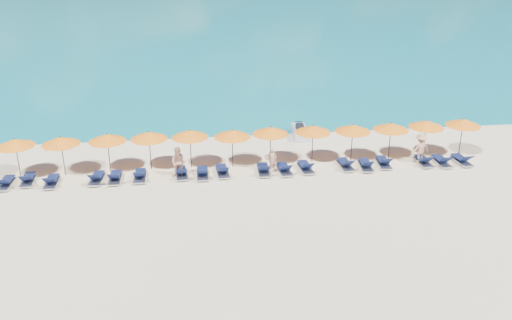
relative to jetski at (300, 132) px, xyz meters
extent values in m
plane|color=beige|center=(-3.64, -9.41, -0.34)|extent=(1400.00, 1400.00, 0.00)
cube|color=silver|center=(0.00, 0.02, -0.05)|extent=(1.03, 2.39, 0.54)
cube|color=black|center=(-0.01, -0.17, 0.34)|extent=(0.55, 1.01, 0.34)
cylinder|color=black|center=(0.04, 0.61, 0.49)|extent=(0.54, 0.09, 0.06)
imported|color=tan|center=(-2.59, -5.45, 0.39)|extent=(0.64, 0.62, 1.47)
imported|color=tan|center=(-7.75, -5.46, 0.53)|extent=(0.96, 0.75, 1.74)
imported|color=tan|center=(6.05, -5.10, 0.54)|extent=(1.24, 0.80, 1.76)
cylinder|color=black|center=(-16.38, -4.40, 0.76)|extent=(0.05, 0.05, 2.20)
cone|color=orange|center=(-16.38, -4.40, 1.68)|extent=(2.10, 2.10, 0.42)
sphere|color=black|center=(-16.38, -4.40, 1.90)|extent=(0.08, 0.08, 0.08)
cylinder|color=black|center=(-14.01, -4.37, 0.76)|extent=(0.05, 0.05, 2.20)
cone|color=orange|center=(-14.01, -4.37, 1.68)|extent=(2.10, 2.10, 0.42)
sphere|color=black|center=(-14.01, -4.37, 1.90)|extent=(0.08, 0.08, 0.08)
cylinder|color=black|center=(-11.58, -4.22, 0.76)|extent=(0.05, 0.05, 2.20)
cone|color=orange|center=(-11.58, -4.22, 1.68)|extent=(2.10, 2.10, 0.42)
sphere|color=black|center=(-11.58, -4.22, 1.90)|extent=(0.08, 0.08, 0.08)
cylinder|color=black|center=(-9.33, -4.13, 0.76)|extent=(0.05, 0.05, 2.20)
cone|color=orange|center=(-9.33, -4.13, 1.68)|extent=(2.10, 2.10, 0.42)
sphere|color=black|center=(-9.33, -4.13, 1.90)|extent=(0.08, 0.08, 0.08)
cylinder|color=black|center=(-7.08, -4.14, 0.76)|extent=(0.05, 0.05, 2.20)
cone|color=orange|center=(-7.08, -4.14, 1.68)|extent=(2.10, 2.10, 0.42)
sphere|color=black|center=(-7.08, -4.14, 1.90)|extent=(0.08, 0.08, 0.08)
cylinder|color=black|center=(-4.73, -4.39, 0.76)|extent=(0.05, 0.05, 2.20)
cone|color=orange|center=(-4.73, -4.39, 1.68)|extent=(2.10, 2.10, 0.42)
sphere|color=black|center=(-4.73, -4.39, 1.90)|extent=(0.08, 0.08, 0.08)
cylinder|color=black|center=(-2.54, -4.16, 0.76)|extent=(0.05, 0.05, 2.20)
cone|color=orange|center=(-2.54, -4.16, 1.68)|extent=(2.10, 2.10, 0.42)
sphere|color=black|center=(-2.54, -4.16, 1.90)|extent=(0.08, 0.08, 0.08)
cylinder|color=black|center=(-0.09, -4.20, 0.76)|extent=(0.05, 0.05, 2.20)
cone|color=orange|center=(-0.09, -4.20, 1.68)|extent=(2.10, 2.10, 0.42)
sphere|color=black|center=(-0.09, -4.20, 1.90)|extent=(0.08, 0.08, 0.08)
cylinder|color=black|center=(2.20, -4.33, 0.76)|extent=(0.05, 0.05, 2.20)
cone|color=orange|center=(2.20, -4.33, 1.68)|extent=(2.10, 2.10, 0.42)
sphere|color=black|center=(2.20, -4.33, 1.90)|extent=(0.08, 0.08, 0.08)
cylinder|color=black|center=(4.48, -4.31, 0.76)|extent=(0.05, 0.05, 2.20)
cone|color=orange|center=(4.48, -4.31, 1.68)|extent=(2.10, 2.10, 0.42)
sphere|color=black|center=(4.48, -4.31, 1.90)|extent=(0.08, 0.08, 0.08)
cylinder|color=black|center=(6.67, -4.15, 0.76)|extent=(0.05, 0.05, 2.20)
cone|color=orange|center=(6.67, -4.15, 1.68)|extent=(2.10, 2.10, 0.42)
sphere|color=black|center=(6.67, -4.15, 1.90)|extent=(0.08, 0.08, 0.08)
cylinder|color=black|center=(8.94, -4.14, 0.76)|extent=(0.05, 0.05, 2.20)
cone|color=orange|center=(8.94, -4.14, 1.68)|extent=(2.10, 2.10, 0.42)
sphere|color=black|center=(8.94, -4.14, 1.90)|extent=(0.08, 0.08, 0.08)
cube|color=silver|center=(-16.83, -5.55, -0.20)|extent=(0.69, 1.72, 0.06)
cube|color=#0F1941|center=(-16.82, -5.30, -0.04)|extent=(0.60, 1.12, 0.04)
cube|color=#0F1941|center=(-16.86, -6.09, 0.21)|extent=(0.57, 0.56, 0.43)
cube|color=silver|center=(-15.78, -5.26, -0.20)|extent=(0.70, 1.73, 0.06)
cube|color=#0F1941|center=(-15.79, -5.01, -0.04)|extent=(0.60, 1.13, 0.04)
cube|color=#0F1941|center=(-15.75, -5.81, 0.21)|extent=(0.58, 0.56, 0.43)
cube|color=silver|center=(-14.47, -5.66, -0.20)|extent=(0.63, 1.70, 0.06)
cube|color=#0F1941|center=(-14.47, -5.41, -0.04)|extent=(0.56, 1.10, 0.04)
cube|color=#0F1941|center=(-14.48, -6.21, 0.21)|extent=(0.55, 0.54, 0.43)
cube|color=silver|center=(-12.15, -5.53, -0.20)|extent=(0.79, 1.75, 0.06)
cube|color=#0F1941|center=(-12.13, -5.28, -0.04)|extent=(0.66, 1.15, 0.04)
cube|color=#0F1941|center=(-12.21, -6.08, 0.21)|extent=(0.60, 0.59, 0.43)
cube|color=silver|center=(-11.18, -5.57, -0.20)|extent=(0.65, 1.71, 0.06)
cube|color=#0F1941|center=(-11.18, -5.32, -0.04)|extent=(0.57, 1.11, 0.04)
cube|color=#0F1941|center=(-11.19, -6.12, 0.21)|extent=(0.56, 0.55, 0.43)
cube|color=silver|center=(-9.87, -5.49, -0.20)|extent=(0.63, 1.70, 0.06)
cube|color=#0F1941|center=(-9.87, -5.24, -0.04)|extent=(0.56, 1.10, 0.04)
cube|color=#0F1941|center=(-9.88, -6.04, 0.21)|extent=(0.55, 0.54, 0.43)
cube|color=silver|center=(-7.64, -5.39, -0.20)|extent=(0.75, 1.74, 0.06)
cube|color=#0F1941|center=(-7.66, -5.14, -0.04)|extent=(0.63, 1.14, 0.04)
cube|color=#0F1941|center=(-7.60, -5.94, 0.21)|extent=(0.59, 0.58, 0.43)
cube|color=silver|center=(-6.49, -5.57, -0.20)|extent=(0.63, 1.70, 0.06)
cube|color=#0F1941|center=(-6.49, -5.32, -0.04)|extent=(0.55, 1.10, 0.04)
cube|color=#0F1941|center=(-6.49, -6.12, 0.21)|extent=(0.55, 0.54, 0.43)
cube|color=silver|center=(-5.39, -5.41, -0.20)|extent=(0.72, 1.73, 0.06)
cube|color=#0F1941|center=(-5.40, -5.16, -0.04)|extent=(0.62, 1.13, 0.04)
cube|color=#0F1941|center=(-5.36, -5.96, 0.21)|extent=(0.58, 0.57, 0.43)
cube|color=silver|center=(-3.11, -5.51, -0.20)|extent=(0.68, 1.72, 0.06)
cube|color=#0F1941|center=(-3.10, -5.26, -0.04)|extent=(0.59, 1.12, 0.04)
cube|color=#0F1941|center=(-3.13, -6.06, 0.21)|extent=(0.57, 0.56, 0.43)
cube|color=silver|center=(-1.96, -5.55, -0.20)|extent=(0.74, 1.74, 0.06)
cube|color=#0F1941|center=(-1.98, -5.30, -0.04)|extent=(0.63, 1.14, 0.04)
cube|color=#0F1941|center=(-1.92, -6.10, 0.21)|extent=(0.59, 0.58, 0.43)
cube|color=silver|center=(-0.72, -5.43, -0.20)|extent=(0.75, 1.74, 0.06)
cube|color=#0F1941|center=(-0.74, -5.18, -0.04)|extent=(0.64, 1.14, 0.04)
cube|color=#0F1941|center=(-0.68, -5.98, 0.21)|extent=(0.59, 0.58, 0.43)
cube|color=silver|center=(1.60, -5.33, -0.20)|extent=(0.70, 1.73, 0.06)
cube|color=#0F1941|center=(1.59, -5.08, -0.04)|extent=(0.60, 1.12, 0.04)
cube|color=#0F1941|center=(1.62, -5.88, 0.21)|extent=(0.57, 0.56, 0.43)
cube|color=silver|center=(2.72, -5.56, -0.20)|extent=(0.78, 1.75, 0.06)
cube|color=#0F1941|center=(2.74, -5.31, -0.04)|extent=(0.65, 1.15, 0.04)
cube|color=#0F1941|center=(2.67, -6.11, 0.21)|extent=(0.60, 0.59, 0.43)
cube|color=silver|center=(3.85, -5.31, -0.20)|extent=(0.75, 1.74, 0.06)
cube|color=#0F1941|center=(3.87, -5.06, -0.04)|extent=(0.63, 1.14, 0.04)
cube|color=#0F1941|center=(3.80, -5.86, 0.21)|extent=(0.59, 0.58, 0.43)
cube|color=silver|center=(6.19, -5.36, -0.20)|extent=(0.64, 1.71, 0.06)
cube|color=#0F1941|center=(6.19, -5.11, -0.04)|extent=(0.56, 1.11, 0.04)
cube|color=#0F1941|center=(6.19, -5.91, 0.21)|extent=(0.56, 0.54, 0.43)
cube|color=silver|center=(7.23, -5.52, -0.20)|extent=(0.64, 1.71, 0.06)
cube|color=#0F1941|center=(7.22, -5.27, -0.04)|extent=(0.56, 1.11, 0.04)
cube|color=#0F1941|center=(7.23, -6.07, 0.21)|extent=(0.56, 0.54, 0.43)
cube|color=silver|center=(8.44, -5.51, -0.20)|extent=(0.77, 1.75, 0.06)
cube|color=#0F1941|center=(8.41, -5.26, -0.04)|extent=(0.64, 1.14, 0.04)
cube|color=#0F1941|center=(8.48, -6.06, 0.21)|extent=(0.60, 0.58, 0.43)
camera|label=1|loc=(-7.05, -34.17, 12.59)|focal=40.00mm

